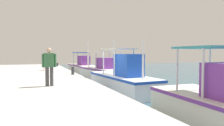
# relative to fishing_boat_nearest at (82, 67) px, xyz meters

# --- Properties ---
(fishing_boat_nearest) EXTENTS (5.21, 2.45, 3.54)m
(fishing_boat_nearest) POSITION_rel_fishing_boat_nearest_xyz_m (0.00, 0.00, 0.00)
(fishing_boat_nearest) COLOR silver
(fishing_boat_nearest) RESTS_ON ground
(fishing_boat_second) EXTENTS (6.01, 2.84, 3.29)m
(fishing_boat_second) POSITION_rel_fishing_boat_nearest_xyz_m (6.15, 0.41, -0.01)
(fishing_boat_second) COLOR white
(fishing_boat_second) RESTS_ON ground
(fishing_boat_third) EXTENTS (6.16, 2.33, 3.02)m
(fishing_boat_third) POSITION_rel_fishing_boat_nearest_xyz_m (12.44, -0.30, 0.06)
(fishing_boat_third) COLOR white
(fishing_boat_third) RESTS_ON ground
(fishing_boat_fourth) EXTENTS (4.88, 2.30, 3.46)m
(fishing_boat_fourth) POSITION_rel_fishing_boat_nearest_xyz_m (18.62, 0.48, -0.01)
(fishing_boat_fourth) COLOR silver
(fishing_boat_fourth) RESTS_ON ground
(pelican) EXTENTS (0.96, 0.54, 0.82)m
(pelican) POSITION_rel_fishing_boat_nearest_xyz_m (4.96, -4.34, 0.51)
(pelican) COLOR tan
(pelican) RESTS_ON quay_pier
(fisherman_standing) EXTENTS (0.30, 0.64, 1.76)m
(fisherman_standing) POSITION_rel_fishing_boat_nearest_xyz_m (13.84, -4.60, 1.09)
(fisherman_standing) COLOR #3F3F42
(fisherman_standing) RESTS_ON quay_pier
(mooring_bollard_nearest) EXTENTS (0.26, 0.26, 0.37)m
(mooring_bollard_nearest) POSITION_rel_fishing_boat_nearest_xyz_m (-0.81, -2.69, 0.29)
(mooring_bollard_nearest) COLOR #333338
(mooring_bollard_nearest) RESTS_ON quay_pier
(mooring_bollard_second) EXTENTS (0.21, 0.21, 0.55)m
(mooring_bollard_second) POSITION_rel_fishing_boat_nearest_xyz_m (9.12, -2.69, 0.38)
(mooring_bollard_second) COLOR #333338
(mooring_bollard_second) RESTS_ON quay_pier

